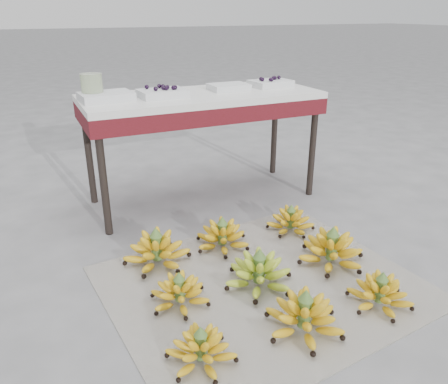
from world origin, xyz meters
name	(u,v)px	position (x,y,z in m)	size (l,w,h in m)	color
ground	(266,277)	(0.00, 0.00, 0.00)	(60.00, 60.00, 0.00)	slate
newspaper_mat	(262,285)	(-0.05, -0.05, 0.00)	(1.25, 1.05, 0.01)	silver
bunch_front_left	(201,350)	(-0.45, -0.35, 0.06)	(0.31, 0.31, 0.14)	gold
bunch_front_center	(304,317)	(-0.05, -0.36, 0.07)	(0.33, 0.33, 0.18)	gold
bunch_front_right	(380,293)	(0.30, -0.36, 0.06)	(0.29, 0.29, 0.15)	gold
bunch_mid_left	(180,293)	(-0.41, -0.03, 0.06)	(0.26, 0.26, 0.15)	gold
bunch_mid_center	(259,273)	(-0.07, -0.05, 0.07)	(0.37, 0.37, 0.18)	olive
bunch_mid_right	(331,250)	(0.32, -0.03, 0.07)	(0.40, 0.40, 0.19)	gold
bunch_back_left	(157,251)	(-0.40, 0.30, 0.07)	(0.38, 0.38, 0.18)	gold
bunch_back_center	(222,237)	(-0.07, 0.31, 0.06)	(0.32, 0.32, 0.16)	gold
bunch_back_right	(291,221)	(0.33, 0.32, 0.06)	(0.32, 0.32, 0.15)	gold
vendor_table	(202,106)	(0.09, 0.93, 0.58)	(1.35, 0.54, 0.65)	black
tray_far_left	(106,97)	(-0.45, 0.93, 0.67)	(0.28, 0.21, 0.04)	silver
tray_left	(163,93)	(-0.15, 0.91, 0.67)	(0.26, 0.19, 0.06)	silver
tray_right	(229,87)	(0.27, 0.96, 0.67)	(0.22, 0.16, 0.04)	silver
tray_far_right	(270,83)	(0.56, 0.96, 0.67)	(0.26, 0.20, 0.06)	silver
glass_jar	(92,87)	(-0.51, 0.96, 0.72)	(0.11, 0.11, 0.14)	beige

